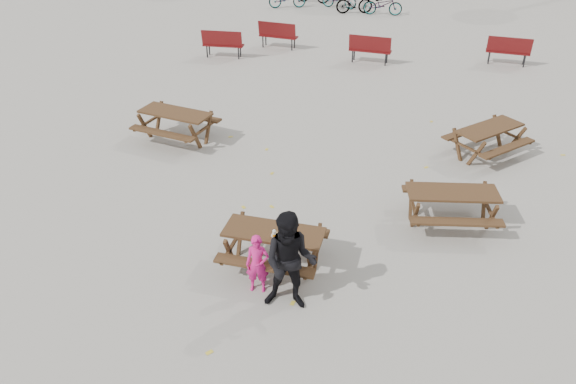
% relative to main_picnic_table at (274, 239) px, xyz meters
% --- Properties ---
extents(ground, '(80.00, 80.00, 0.00)m').
position_rel_main_picnic_table_xyz_m(ground, '(0.00, 0.00, -0.59)').
color(ground, gray).
rests_on(ground, ground).
extents(main_picnic_table, '(1.80, 1.45, 0.78)m').
position_rel_main_picnic_table_xyz_m(main_picnic_table, '(0.00, 0.00, 0.00)').
color(main_picnic_table, '#332012').
rests_on(main_picnic_table, ground).
extents(food_tray, '(0.18, 0.11, 0.03)m').
position_rel_main_picnic_table_xyz_m(food_tray, '(0.10, -0.14, 0.21)').
color(food_tray, white).
rests_on(food_tray, main_picnic_table).
extents(bread_roll, '(0.14, 0.06, 0.05)m').
position_rel_main_picnic_table_xyz_m(bread_roll, '(0.10, -0.14, 0.25)').
color(bread_roll, tan).
rests_on(bread_roll, food_tray).
extents(soda_bottle, '(0.07, 0.07, 0.17)m').
position_rel_main_picnic_table_xyz_m(soda_bottle, '(0.07, -0.20, 0.26)').
color(soda_bottle, silver).
rests_on(soda_bottle, main_picnic_table).
extents(child, '(0.45, 0.33, 1.12)m').
position_rel_main_picnic_table_xyz_m(child, '(-0.08, -0.72, -0.03)').
color(child, '#D41A75').
rests_on(child, ground).
extents(adult, '(0.96, 0.79, 1.82)m').
position_rel_main_picnic_table_xyz_m(adult, '(0.55, -0.96, 0.33)').
color(adult, black).
rests_on(adult, ground).
extents(picnic_table_east, '(2.07, 1.79, 0.78)m').
position_rel_main_picnic_table_xyz_m(picnic_table_east, '(3.09, 2.22, -0.20)').
color(picnic_table_east, '#332012').
rests_on(picnic_table_east, ground).
extents(picnic_table_north, '(2.12, 1.82, 0.81)m').
position_rel_main_picnic_table_xyz_m(picnic_table_north, '(-3.93, 4.40, -0.18)').
color(picnic_table_north, '#332012').
rests_on(picnic_table_north, ground).
extents(picnic_table_far, '(2.26, 2.29, 0.77)m').
position_rel_main_picnic_table_xyz_m(picnic_table_far, '(3.93, 5.61, -0.20)').
color(picnic_table_far, '#332012').
rests_on(picnic_table_far, ground).
extents(park_bench_row, '(11.69, 2.41, 1.03)m').
position_rel_main_picnic_table_xyz_m(park_bench_row, '(-0.94, 12.38, -0.07)').
color(park_bench_row, maroon).
rests_on(park_bench_row, ground).
extents(fallen_leaves, '(11.00, 11.00, 0.01)m').
position_rel_main_picnic_table_xyz_m(fallen_leaves, '(0.50, 2.50, -0.58)').
color(fallen_leaves, gold).
rests_on(fallen_leaves, ground).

